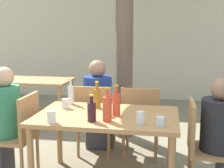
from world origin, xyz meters
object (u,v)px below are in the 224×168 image
patio_chair_2 (95,116)px  soda_bottle_0 (116,104)px  patio_chair_0 (20,131)px  wine_bottle_3 (92,111)px  person_seated_2 (99,109)px  drinking_glass_2 (161,122)px  drinking_glass_1 (140,118)px  soda_bottle_1 (107,108)px  drinking_glass_0 (106,110)px  amber_bottle_4 (97,98)px  dining_table_back (36,86)px  drinking_glass_4 (51,117)px  patio_chair_1 (203,142)px  water_bottle_2 (71,94)px  patio_chair_3 (141,119)px  dining_table_front (107,122)px  drinking_glass_3 (66,103)px

patio_chair_2 → soda_bottle_0: soda_bottle_0 is taller
patio_chair_0 → wine_bottle_3: bearing=73.0°
person_seated_2 → drinking_glass_2: 1.47m
patio_chair_2 → drinking_glass_1: patio_chair_2 is taller
soda_bottle_1 → drinking_glass_0: (-0.04, 0.18, -0.07)m
amber_bottle_4 → wine_bottle_3: bearing=-82.7°
dining_table_back → soda_bottle_1: bearing=-52.5°
drinking_glass_4 → soda_bottle_0: bearing=32.8°
patio_chair_1 → soda_bottle_1: size_ratio=2.82×
patio_chair_1 → water_bottle_2: size_ratio=3.10×
patio_chair_3 → soda_bottle_0: (-0.18, -0.70, 0.34)m
wine_bottle_3 → amber_bottle_4: bearing=97.3°
dining_table_front → water_bottle_2: bearing=143.5°
wine_bottle_3 → drinking_glass_2: wine_bottle_3 is taller
soda_bottle_1 → drinking_glass_3: (-0.52, 0.39, -0.07)m
patio_chair_1 → drinking_glass_4: 1.43m
patio_chair_0 → patio_chair_2: same height
patio_chair_2 → patio_chair_1: bearing=150.7°
drinking_glass_4 → water_bottle_2: bearing=93.6°
dining_table_front → drinking_glass_2: 0.62m
patio_chair_1 → patio_chair_2: 1.38m
patio_chair_0 → drinking_glass_0: (0.93, -0.05, 0.28)m
drinking_glass_1 → drinking_glass_4: size_ratio=1.06×
water_bottle_2 → drinking_glass_4: (0.05, -0.71, -0.05)m
water_bottle_2 → drinking_glass_2: (1.00, -0.65, -0.07)m
dining_table_front → soda_bottle_1: (0.05, -0.23, 0.20)m
patio_chair_1 → water_bottle_2: bearing=75.9°
person_seated_2 → drinking_glass_0: (0.28, -0.96, 0.25)m
water_bottle_2 → drinking_glass_1: size_ratio=2.40×
drinking_glass_3 → drinking_glass_4: 0.52m
dining_table_front → patio_chair_2: size_ratio=1.57×
patio_chair_0 → drinking_glass_1: (1.28, -0.28, 0.29)m
patio_chair_0 → drinking_glass_0: 0.98m
amber_bottle_4 → drinking_glass_0: amber_bottle_4 is taller
patio_chair_3 → drinking_glass_3: patio_chair_3 is taller
dining_table_back → amber_bottle_4: bearing=-49.2°
patio_chair_3 → drinking_glass_1: patio_chair_3 is taller
patio_chair_0 → drinking_glass_1: size_ratio=7.45×
patio_chair_2 → drinking_glass_2: size_ratio=10.19×
drinking_glass_2 → drinking_glass_1: bearing=172.5°
wine_bottle_3 → drinking_glass_4: (-0.34, -0.11, -0.04)m
patio_chair_0 → patio_chair_2: bearing=136.2°
person_seated_2 → soda_bottle_1: size_ratio=3.74×
patio_chair_2 → drinking_glass_2: bearing=129.6°
drinking_glass_3 → wine_bottle_3: bearing=-47.2°
person_seated_2 → patio_chair_3: bearing=157.4°
dining_table_back → soda_bottle_0: size_ratio=3.81×
patio_chair_2 → amber_bottle_4: bearing=106.3°
patio_chair_3 → patio_chair_2: bearing=0.0°
water_bottle_2 → amber_bottle_4: (0.32, -0.12, -0.00)m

